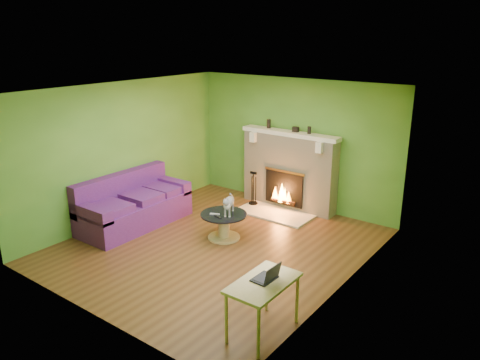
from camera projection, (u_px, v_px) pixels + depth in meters
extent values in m
plane|color=#553118|center=(217.00, 246.00, 7.90)|extent=(5.00, 5.00, 0.00)
plane|color=white|center=(214.00, 90.00, 7.11)|extent=(5.00, 5.00, 0.00)
plane|color=#45822A|center=(295.00, 143.00, 9.41)|extent=(5.00, 0.00, 5.00)
plane|color=#45822A|center=(83.00, 220.00, 5.59)|extent=(5.00, 0.00, 5.00)
plane|color=#45822A|center=(123.00, 152.00, 8.78)|extent=(0.00, 5.00, 5.00)
plane|color=#45822A|center=(346.00, 201.00, 6.22)|extent=(0.00, 5.00, 5.00)
plane|color=silver|center=(314.00, 202.00, 5.47)|extent=(0.00, 1.20, 1.20)
plane|color=white|center=(314.00, 202.00, 5.47)|extent=(0.00, 1.06, 1.06)
cube|color=beige|center=(289.00, 172.00, 9.45)|extent=(2.00, 0.35, 1.50)
cube|color=black|center=(284.00, 188.00, 9.40)|extent=(0.85, 0.03, 0.68)
cube|color=gold|center=(284.00, 171.00, 9.28)|extent=(0.91, 0.02, 0.04)
cylinder|color=black|center=(283.00, 202.00, 9.45)|extent=(0.55, 0.07, 0.07)
cube|color=white|center=(290.00, 133.00, 9.18)|extent=(2.10, 0.28, 0.08)
cube|color=white|center=(253.00, 137.00, 9.51)|extent=(0.12, 0.10, 0.20)
cube|color=white|center=(319.00, 148.00, 8.66)|extent=(0.12, 0.10, 0.20)
cube|color=beige|center=(274.00, 213.00, 9.27)|extent=(1.50, 0.75, 0.03)
cube|color=white|center=(290.00, 133.00, 9.18)|extent=(2.10, 0.28, 0.08)
cube|color=#521B68|center=(135.00, 213.00, 8.69)|extent=(0.95, 2.11, 0.48)
cube|color=#521B68|center=(121.00, 188.00, 8.75)|extent=(0.22, 2.11, 0.60)
cube|color=#521B68|center=(90.00, 213.00, 7.87)|extent=(0.95, 0.22, 0.24)
cube|color=#521B68|center=(170.00, 185.00, 9.32)|extent=(0.95, 0.22, 0.24)
cube|color=#521B68|center=(109.00, 207.00, 8.11)|extent=(0.76, 0.56, 0.13)
cube|color=#521B68|center=(140.00, 196.00, 8.65)|extent=(0.76, 0.56, 0.13)
cube|color=#521B68|center=(163.00, 188.00, 9.10)|extent=(0.76, 0.56, 0.13)
cylinder|color=tan|center=(224.00, 237.00, 8.19)|extent=(0.56, 0.56, 0.03)
cylinder|color=tan|center=(224.00, 226.00, 8.13)|extent=(0.20, 0.20, 0.39)
cylinder|color=black|center=(224.00, 214.00, 8.06)|extent=(0.80, 0.80, 0.03)
cube|color=tan|center=(263.00, 283.00, 5.43)|extent=(0.54, 0.93, 0.04)
cylinder|color=tan|center=(226.00, 319.00, 5.34)|extent=(0.04, 0.04, 0.65)
cylinder|color=tan|center=(258.00, 333.00, 5.09)|extent=(0.04, 0.04, 0.65)
cylinder|color=tan|center=(267.00, 288.00, 5.98)|extent=(0.04, 0.04, 0.65)
cylinder|color=tan|center=(297.00, 299.00, 5.72)|extent=(0.04, 0.04, 0.65)
cube|color=#969699|center=(215.00, 214.00, 8.02)|extent=(0.17, 0.11, 0.02)
cube|color=black|center=(218.00, 217.00, 7.91)|extent=(0.17, 0.08, 0.02)
cylinder|color=black|center=(269.00, 124.00, 9.46)|extent=(0.08, 0.08, 0.18)
cylinder|color=black|center=(309.00, 130.00, 8.94)|extent=(0.07, 0.07, 0.14)
cube|color=black|center=(296.00, 129.00, 9.12)|extent=(0.12, 0.08, 0.10)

